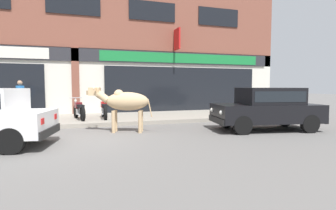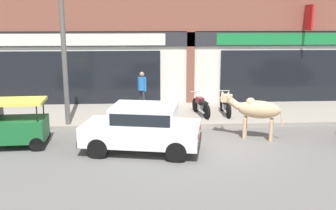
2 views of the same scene
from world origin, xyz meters
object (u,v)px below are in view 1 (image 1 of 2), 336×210
Objects in this scene: car_1 at (267,107)px; motorcycle_1 at (104,109)px; motorcycle_0 at (79,110)px; pedestrian at (20,95)px; cow at (124,102)px.

car_1 is 2.09× the size of motorcycle_1.
car_1 is 6.48m from motorcycle_1.
motorcycle_1 is at bearing 4.51° from motorcycle_0.
pedestrian is at bearing 149.40° from car_1.
car_1 reaches higher than motorcycle_1.
cow is 1.28× the size of pedestrian.
motorcycle_0 and motorcycle_1 have the same top height.
motorcycle_1 is at bearing -18.90° from pedestrian.
pedestrian is at bearing 133.98° from cow.
motorcycle_1 is (-5.17, 3.90, -0.27)m from car_1.
motorcycle_1 is (-0.45, 2.81, -0.46)m from cow.
car_1 is 2.37× the size of pedestrian.
motorcycle_0 is at bearing 118.12° from cow.
motorcycle_1 is 3.62m from pedestrian.
motorcycle_1 is at bearing 99.01° from cow.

